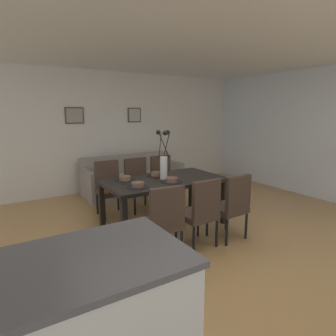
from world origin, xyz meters
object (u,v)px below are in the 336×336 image
Objects in this scene: dining_chair_far_right at (138,181)px; bowl_far_right at (157,174)px; dining_chair_near_right at (109,185)px; dining_chair_far_left at (200,210)px; centerpiece_vase at (164,160)px; bowl_near_right at (125,178)px; dining_table at (164,184)px; framed_picture_center at (134,115)px; bowl_near_left at (138,184)px; dining_chair_near_left at (163,219)px; dining_chair_mid_left at (232,204)px; framed_picture_left at (74,115)px; bowl_far_left at (172,179)px; sofa at (133,180)px; dining_chair_mid_right at (164,178)px.

dining_chair_far_right is 0.72m from bowl_far_right.
dining_chair_near_right and dining_chair_far_left have the same top height.
bowl_near_right is at bearing 157.90° from centerpiece_vase.
dining_table is 5.50× the size of framed_picture_center.
bowl_near_left is at bearing -114.54° from framed_picture_center.
centerpiece_vase reaches higher than dining_chair_near_left.
bowl_near_left is at bearing 146.96° from dining_chair_mid_left.
dining_table is 1.96× the size of dining_chair_near_right.
framed_picture_center is (0.67, 2.22, 0.88)m from bowl_far_right.
bowl_near_right is (-0.54, 0.22, -0.24)m from centerpiece_vase.
bowl_near_left is at bearing -87.13° from framed_picture_left.
bowl_far_right is (-0.00, 0.22, -0.24)m from centerpiece_vase.
framed_picture_center reaches higher than bowl_far_right.
dining_chair_near_left is at bearing -128.84° from bowl_far_left.
dining_chair_far_left is at bearing -89.11° from bowl_far_right.
bowl_far_right is (0.54, 0.44, 0.00)m from bowl_near_left.
bowl_near_left is at bearing -112.65° from sofa.
framed_picture_center reaches higher than dining_chair_far_left.
bowl_near_right is 0.52× the size of framed_picture_center.
dining_chair_near_right is 1.38m from sofa.
bowl_near_right is at bearing 180.00° from bowl_far_right.
bowl_far_right is at bearing 114.90° from dining_chair_mid_left.
dining_table is at bearing -90.00° from bowl_far_right.
dining_chair_near_right reaches higher than dining_table.
dining_chair_mid_right reaches higher than bowl_far_right.
framed_picture_left is (-0.67, 1.54, 1.15)m from dining_chair_far_right.
sofa is 1.51m from framed_picture_center.
sofa is (0.35, 1.70, -0.50)m from bowl_far_right.
dining_chair_far_left is at bearing 1.15° from dining_chair_near_left.
framed_picture_left is at bearing 106.90° from bowl_far_right.
dining_chair_mid_right is 5.41× the size of bowl_near_right.
dining_chair_mid_right is 1.25× the size of centerpiece_vase.
dining_table is at bearing 90.00° from bowl_far_left.
dining_chair_mid_left is 3.74m from framed_picture_left.
bowl_far_left is (0.54, -0.44, 0.00)m from bowl_near_right.
bowl_near_left reaches higher than sofa.
framed_picture_center is at bearing 51.75° from dining_chair_near_right.
dining_table is 1.06m from dining_chair_near_left.
bowl_near_right is at bearing 116.75° from dining_chair_far_left.
dining_chair_mid_right is at bearing -51.64° from framed_picture_left.
dining_chair_far_left reaches higher than bowl_far_right.
framed_picture_left reaches higher than dining_chair_far_left.
sofa is at bearing 100.45° from dining_chair_mid_right.
framed_picture_left is at bearing 128.36° from dining_chair_mid_right.
framed_picture_center is (0.15, 3.35, 1.15)m from dining_chair_mid_left.
dining_chair_mid_left is at bearing -73.64° from dining_chair_far_right.
dining_chair_near_left reaches higher than bowl_near_right.
bowl_near_right is 2.68m from framed_picture_center.
dining_chair_near_left is at bearing -87.76° from framed_picture_left.
bowl_far_right is at bearing 64.06° from dining_chair_near_left.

